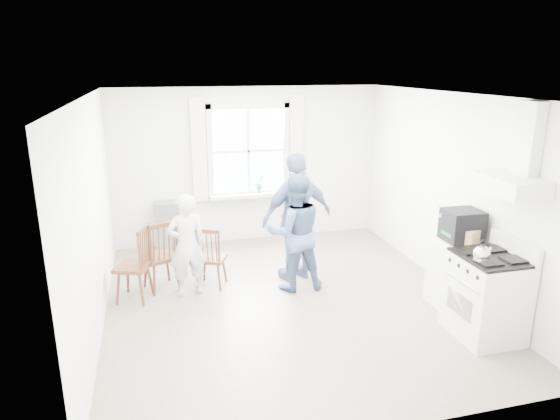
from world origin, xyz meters
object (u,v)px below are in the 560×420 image
at_px(gas_stove, 486,295).
at_px(person_mid, 295,233).
at_px(person_right, 297,217).
at_px(windsor_chair_c, 140,256).
at_px(windsor_chair_b, 209,252).
at_px(stereo_stack, 462,225).
at_px(low_cabinet, 455,273).
at_px(windsor_chair_a, 163,249).
at_px(person_left, 187,245).

distance_m(gas_stove, person_mid, 2.44).
bearing_deg(person_right, windsor_chair_c, -8.58).
relative_size(windsor_chair_b, person_mid, 0.55).
bearing_deg(person_right, person_mid, 55.96).
bearing_deg(stereo_stack, windsor_chair_b, 155.28).
xyz_separation_m(gas_stove, person_right, (-1.58, 2.04, 0.42)).
distance_m(low_cabinet, windsor_chair_a, 3.75).
xyz_separation_m(windsor_chair_b, person_right, (1.25, 0.06, 0.37)).
height_order(low_cabinet, windsor_chair_a, windsor_chair_a).
distance_m(windsor_chair_a, windsor_chair_b, 0.60).
distance_m(person_mid, person_right, 0.36).
xyz_separation_m(person_left, person_mid, (1.41, -0.17, 0.11)).
bearing_deg(windsor_chair_b, windsor_chair_a, 172.45).
height_order(windsor_chair_b, person_mid, person_mid).
height_order(gas_stove, low_cabinet, gas_stove).
bearing_deg(person_mid, gas_stove, 136.76).
height_order(low_cabinet, windsor_chair_c, windsor_chair_c).
bearing_deg(windsor_chair_a, gas_stove, -30.98).
xyz_separation_m(windsor_chair_a, person_mid, (1.72, -0.34, 0.19)).
bearing_deg(windsor_chair_b, low_cabinet, -23.78).
xyz_separation_m(stereo_stack, windsor_chair_a, (-3.49, 1.41, -0.48)).
height_order(gas_stove, person_mid, person_mid).
xyz_separation_m(person_mid, person_right, (0.12, 0.32, 0.11)).
xyz_separation_m(low_cabinet, windsor_chair_c, (-3.78, 1.17, 0.16)).
bearing_deg(person_left, stereo_stack, 149.91).
bearing_deg(windsor_chair_b, person_left, -161.62).
bearing_deg(windsor_chair_c, person_left, 1.28).
distance_m(stereo_stack, person_mid, 2.09).
xyz_separation_m(windsor_chair_c, person_left, (0.59, 0.01, 0.08)).
distance_m(gas_stove, stereo_stack, 0.89).
height_order(windsor_chair_a, windsor_chair_b, windsor_chair_a).
distance_m(gas_stove, person_left, 3.65).
xyz_separation_m(gas_stove, windsor_chair_b, (-2.83, 1.98, 0.05)).
distance_m(stereo_stack, person_right, 2.16).
relative_size(low_cabinet, person_left, 0.65).
distance_m(stereo_stack, windsor_chair_c, 3.99).
relative_size(windsor_chair_b, person_right, 0.49).
height_order(stereo_stack, windsor_chair_b, stereo_stack).
distance_m(low_cabinet, windsor_chair_c, 3.96).
bearing_deg(person_right, person_left, -7.36).
distance_m(low_cabinet, stereo_stack, 0.64).
bearing_deg(gas_stove, person_right, 127.89).
height_order(stereo_stack, person_mid, person_mid).
bearing_deg(stereo_stack, person_left, 158.73).
relative_size(person_left, person_mid, 0.86).
height_order(gas_stove, windsor_chair_c, gas_stove).
bearing_deg(stereo_stack, gas_stove, -95.55).
bearing_deg(person_left, person_mid, 164.45).
relative_size(gas_stove, windsor_chair_c, 1.12).
bearing_deg(windsor_chair_a, person_left, -29.29).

